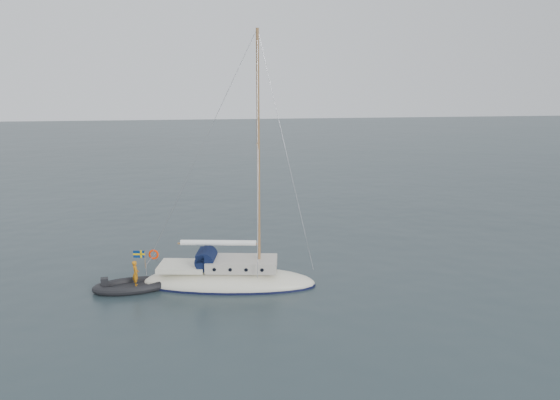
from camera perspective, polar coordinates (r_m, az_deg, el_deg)
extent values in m
plane|color=black|center=(31.97, -1.59, -7.76)|extent=(300.00, 300.00, 0.00)
ellipsoid|color=silver|center=(30.38, -5.37, -8.57)|extent=(9.46, 2.94, 1.58)
cube|color=beige|center=(30.08, -4.00, -6.57)|extent=(3.78, 2.00, 0.58)
cube|color=silver|center=(29.99, -10.24, -7.13)|extent=(2.52, 2.00, 0.26)
cylinder|color=black|center=(29.86, -7.74, -6.20)|extent=(1.01, 1.73, 1.01)
cube|color=black|center=(29.79, -8.16, -5.84)|extent=(0.47, 1.73, 0.42)
cylinder|color=#9A6846|center=(28.87, -2.30, 4.92)|extent=(0.16, 0.16, 12.61)
cylinder|color=#9A6846|center=(28.80, -2.31, 6.17)|extent=(0.05, 2.31, 0.05)
cylinder|color=#9A6846|center=(29.65, -6.46, -4.61)|extent=(4.41, 0.11, 0.11)
cylinder|color=white|center=(29.63, -6.47, -4.52)|extent=(4.10, 0.29, 0.29)
cylinder|color=gray|center=(29.91, -13.52, -6.41)|extent=(0.04, 2.31, 0.04)
torus|color=#FF3000|center=(30.51, -13.55, -6.05)|extent=(0.57, 0.11, 0.57)
cylinder|color=#9A6846|center=(29.97, -14.21, -6.63)|extent=(0.03, 0.03, 0.95)
cube|color=navy|center=(29.90, -14.85, -6.07)|extent=(0.63, 0.02, 0.40)
cube|color=#E8BC06|center=(29.90, -14.85, -6.07)|extent=(0.65, 0.03, 0.09)
cube|color=#E8BC06|center=(29.89, -14.63, -6.06)|extent=(0.09, 0.03, 0.42)
cylinder|color=black|center=(30.93, -6.74, -6.10)|extent=(0.19, 0.06, 0.19)
cylinder|color=black|center=(29.02, -6.49, -7.31)|extent=(0.19, 0.06, 0.19)
cylinder|color=black|center=(30.99, -5.18, -6.03)|extent=(0.19, 0.06, 0.19)
cylinder|color=black|center=(29.08, -4.82, -7.23)|extent=(0.19, 0.06, 0.19)
cylinder|color=black|center=(31.07, -3.63, -5.96)|extent=(0.19, 0.06, 0.19)
cylinder|color=black|center=(29.16, -3.16, -7.15)|extent=(0.19, 0.06, 0.19)
cylinder|color=black|center=(31.17, -2.08, -5.88)|extent=(0.19, 0.06, 0.19)
cylinder|color=black|center=(29.27, -1.52, -7.07)|extent=(0.19, 0.06, 0.19)
cube|color=#4A4A4F|center=(32.47, -6.83, -7.29)|extent=(1.82, 0.75, 0.11)
cube|color=black|center=(30.66, -15.19, -8.76)|extent=(2.57, 1.07, 0.13)
cube|color=black|center=(30.71, -17.83, -8.23)|extent=(0.37, 0.37, 0.64)
imported|color=#C77412|center=(30.39, -14.86, -7.44)|extent=(0.37, 0.53, 1.40)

